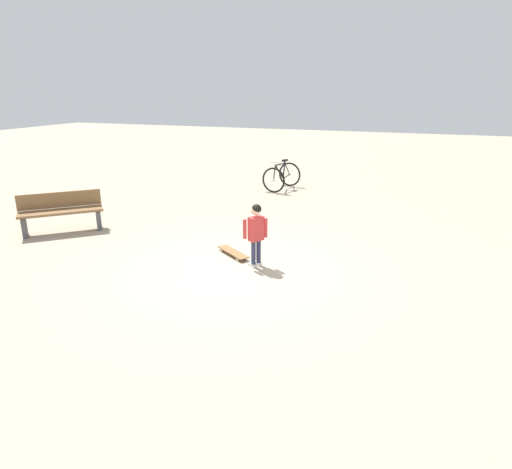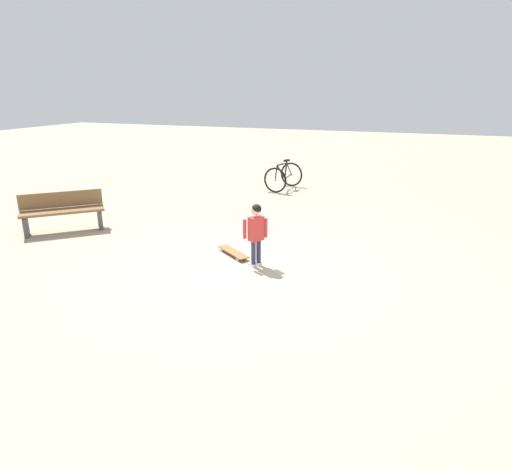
% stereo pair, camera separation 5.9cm
% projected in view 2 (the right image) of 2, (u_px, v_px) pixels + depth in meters
% --- Properties ---
extents(ground_plane, '(50.00, 50.00, 0.00)m').
position_uv_depth(ground_plane, '(239.00, 269.00, 7.38)').
color(ground_plane, tan).
extents(child_person, '(0.28, 0.35, 1.06)m').
position_uv_depth(child_person, '(256.00, 228.00, 7.32)').
color(child_person, '#2D3351').
rests_on(child_person, ground).
extents(skateboard, '(0.62, 0.75, 0.07)m').
position_uv_depth(skateboard, '(233.00, 252.00, 7.98)').
color(skateboard, olive).
rests_on(skateboard, ground).
extents(bicycle_near, '(1.17, 0.88, 0.85)m').
position_uv_depth(bicycle_near, '(284.00, 176.00, 13.05)').
color(bicycle_near, black).
rests_on(bicycle_near, ground).
extents(street_bench, '(1.42, 1.47, 0.80)m').
position_uv_depth(street_bench, '(62.00, 211.00, 9.21)').
color(street_bench, brown).
rests_on(street_bench, ground).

